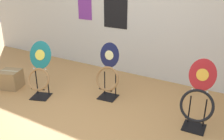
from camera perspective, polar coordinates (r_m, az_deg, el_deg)
ground_plane at (r=3.33m, az=-10.85°, el=-13.54°), size 14.00×14.00×0.00m
wall_back at (r=4.63m, az=6.52°, el=14.07°), size 8.00×0.07×2.60m
toilet_seat_display_crimson_swirl at (r=3.32m, az=19.09°, el=-6.23°), size 0.43×0.34×0.91m
toilet_seat_display_navy_moon at (r=3.90m, az=-0.94°, el=-0.85°), size 0.41×0.31×0.89m
toilet_seat_display_teal_sax at (r=4.10m, az=-16.21°, el=0.02°), size 0.46×0.44×0.89m
storage_box at (r=4.67m, az=-22.12°, el=-1.97°), size 0.42×0.41×0.32m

